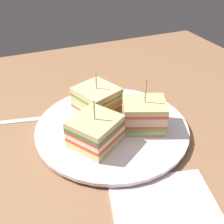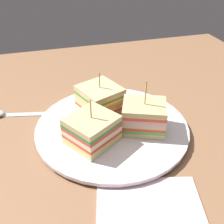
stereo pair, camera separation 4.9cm
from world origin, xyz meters
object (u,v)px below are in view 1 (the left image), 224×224
at_px(plate, 112,127).
at_px(napkin, 167,207).
at_px(sandwich_wedge_0, 95,131).
at_px(sandwich_wedge_2, 97,100).
at_px(chip_pile, 107,123).
at_px(sandwich_wedge_1, 143,114).

xyz_separation_m(plate, napkin, (0.00, -0.19, -0.01)).
relative_size(sandwich_wedge_0, napkin, 0.70).
bearing_deg(sandwich_wedge_2, sandwich_wedge_0, -43.77).
distance_m(sandwich_wedge_2, chip_pile, 0.06).
bearing_deg(sandwich_wedge_1, chip_pile, 6.71).
distance_m(plate, sandwich_wedge_0, 0.06).
distance_m(chip_pile, napkin, 0.18).
distance_m(sandwich_wedge_0, sandwich_wedge_1, 0.10).
bearing_deg(sandwich_wedge_2, napkin, -19.59).
bearing_deg(sandwich_wedge_1, sandwich_wedge_2, -31.33).
distance_m(sandwich_wedge_0, napkin, 0.16).
bearing_deg(sandwich_wedge_1, napkin, 95.25).
relative_size(plate, chip_pile, 4.09).
xyz_separation_m(sandwich_wedge_1, napkin, (-0.05, -0.16, -0.04)).
bearing_deg(plate, chip_pile, -150.36).
bearing_deg(plate, napkin, -89.40).
bearing_deg(chip_pile, sandwich_wedge_2, 86.67).
bearing_deg(sandwich_wedge_0, napkin, -105.58).
xyz_separation_m(sandwich_wedge_0, napkin, (0.05, -0.15, -0.04)).
xyz_separation_m(chip_pile, napkin, (0.01, -0.18, -0.02)).
height_order(sandwich_wedge_2, chip_pile, sandwich_wedge_2).
distance_m(sandwich_wedge_2, napkin, 0.25).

